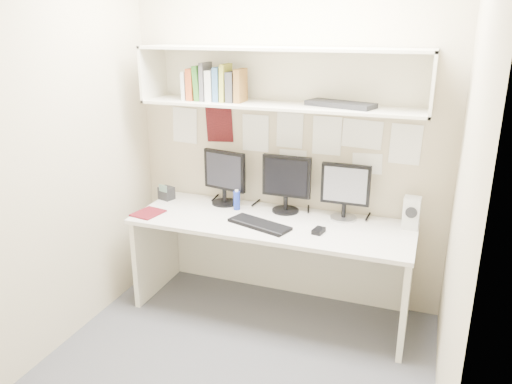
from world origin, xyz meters
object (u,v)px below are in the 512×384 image
(monitor_right, at_px, (345,189))
(speaker, at_px, (411,213))
(desk_phone, at_px, (166,193))
(monitor_center, at_px, (286,181))
(keyboard, at_px, (259,224))
(maroon_notebook, at_px, (148,213))
(monitor_left, at_px, (224,175))
(desk, at_px, (271,266))

(monitor_right, xyz_separation_m, speaker, (0.46, -0.02, -0.11))
(speaker, relative_size, desk_phone, 1.67)
(monitor_center, height_order, keyboard, monitor_center)
(keyboard, height_order, maroon_notebook, keyboard)
(desk_phone, bearing_deg, speaker, 18.86)
(monitor_left, xyz_separation_m, monitor_center, (0.50, -0.00, 0.00))
(monitor_center, bearing_deg, desk, -99.44)
(keyboard, relative_size, desk_phone, 3.43)
(monitor_right, bearing_deg, desk_phone, -176.80)
(monitor_center, distance_m, speaker, 0.91)
(desk, bearing_deg, maroon_notebook, -168.17)
(monitor_right, xyz_separation_m, desk_phone, (-1.42, -0.07, -0.17))
(keyboard, bearing_deg, desk, 87.39)
(keyboard, xyz_separation_m, maroon_notebook, (-0.85, -0.06, -0.01))
(desk_phone, bearing_deg, keyboard, 0.22)
(speaker, xyz_separation_m, desk_phone, (-1.88, -0.05, -0.06))
(desk_phone, bearing_deg, monitor_right, 20.22)
(monitor_left, bearing_deg, speaker, 10.93)
(desk, bearing_deg, monitor_center, 80.12)
(monitor_center, xyz_separation_m, keyboard, (-0.09, -0.35, -0.22))
(keyboard, relative_size, maroon_notebook, 2.08)
(desk, bearing_deg, keyboard, -111.33)
(desk, bearing_deg, monitor_right, 24.78)
(maroon_notebook, bearing_deg, desk_phone, 106.09)
(maroon_notebook, bearing_deg, monitor_left, 52.54)
(desk, xyz_separation_m, keyboard, (-0.05, -0.13, 0.37))
(monitor_right, height_order, maroon_notebook, monitor_right)
(monitor_right, distance_m, keyboard, 0.66)
(monitor_right, relative_size, speaker, 1.83)
(monitor_right, height_order, speaker, monitor_right)
(desk, xyz_separation_m, speaker, (0.94, 0.20, 0.47))
(maroon_notebook, bearing_deg, keyboard, 14.18)
(keyboard, bearing_deg, desk_phone, -178.43)
(desk, relative_size, monitor_right, 4.94)
(desk_phone, bearing_deg, maroon_notebook, -66.47)
(monitor_right, bearing_deg, speaker, -2.28)
(speaker, bearing_deg, monitor_left, -178.87)
(desk, height_order, maroon_notebook, maroon_notebook)
(desk, xyz_separation_m, maroon_notebook, (-0.90, -0.19, 0.37))
(monitor_center, bearing_deg, desk_phone, -175.46)
(speaker, bearing_deg, maroon_notebook, -166.13)
(desk, relative_size, monitor_center, 4.69)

